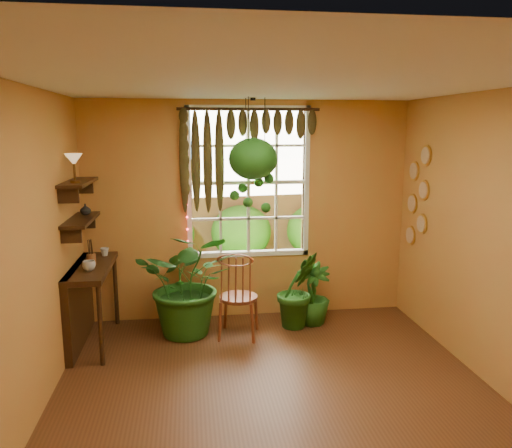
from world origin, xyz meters
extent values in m
plane|color=#5B311A|center=(0.00, 0.00, 0.00)|extent=(4.50, 4.50, 0.00)
plane|color=white|center=(0.00, 0.00, 2.70)|extent=(4.50, 4.50, 0.00)
plane|color=#C69243|center=(0.00, 2.25, 1.35)|extent=(4.00, 0.00, 4.00)
plane|color=#C69243|center=(-2.00, 0.00, 1.35)|extent=(0.00, 4.50, 4.50)
plane|color=#C69243|center=(2.00, 0.00, 1.35)|extent=(0.00, 4.50, 4.50)
cube|color=white|center=(0.00, 2.28, 1.70)|extent=(1.52, 0.10, 1.86)
cube|color=white|center=(0.00, 2.31, 1.70)|extent=(1.38, 0.01, 1.78)
cylinder|color=#39200F|center=(0.00, 2.17, 2.58)|extent=(1.70, 0.04, 0.04)
cube|color=#39200F|center=(-1.80, 1.60, 0.87)|extent=(0.40, 1.20, 0.06)
cube|color=#39200F|center=(-1.96, 1.60, 0.45)|extent=(0.08, 1.18, 0.90)
cylinder|color=#39200F|center=(-1.64, 1.05, 0.43)|extent=(0.05, 0.05, 0.86)
cylinder|color=#39200F|center=(-1.64, 2.15, 0.43)|extent=(0.05, 0.05, 0.86)
cube|color=#39200F|center=(-1.88, 1.60, 1.40)|extent=(0.25, 0.90, 0.04)
cube|color=#39200F|center=(-1.88, 1.60, 1.80)|extent=(0.25, 0.90, 0.04)
cube|color=#1C5718|center=(0.00, 7.25, -0.02)|extent=(14.00, 10.00, 0.04)
cube|color=brown|center=(0.00, 5.45, 0.90)|extent=(12.00, 0.10, 1.80)
plane|color=#88BBE3|center=(0.00, 9.05, 1.55)|extent=(12.00, 0.00, 12.00)
cylinder|color=brown|center=(-0.20, 1.60, 0.46)|extent=(0.53, 0.53, 0.04)
torus|color=brown|center=(-0.25, 1.41, 0.95)|extent=(0.41, 0.14, 0.41)
imported|color=#1B4F15|center=(-0.75, 1.72, 0.62)|extent=(1.26, 1.14, 1.24)
imported|color=#1B4F15|center=(0.53, 1.77, 0.46)|extent=(0.60, 0.54, 0.93)
imported|color=#1B4F15|center=(0.73, 1.85, 0.38)|extent=(0.49, 0.49, 0.75)
ellipsoid|color=black|center=(0.01, 1.90, 1.93)|extent=(0.33, 0.33, 0.20)
ellipsoid|color=#1B4F15|center=(0.01, 1.90, 2.01)|extent=(0.56, 0.56, 0.48)
imported|color=silver|center=(-1.78, 1.38, 0.95)|extent=(0.15, 0.15, 0.10)
imported|color=beige|center=(-1.72, 2.00, 0.95)|extent=(0.11, 0.11, 0.09)
cylinder|color=brown|center=(-1.80, 1.62, 0.96)|extent=(0.10, 0.10, 0.12)
imported|color=#B2AD99|center=(-1.87, 1.83, 1.48)|extent=(0.13, 0.13, 0.12)
cylinder|color=#553718|center=(-1.86, 1.38, 1.83)|extent=(0.10, 0.10, 0.03)
cylinder|color=#553718|center=(-1.86, 1.38, 1.93)|extent=(0.02, 0.02, 0.18)
cone|color=slate|center=(-1.86, 1.38, 2.05)|extent=(0.18, 0.18, 0.12)
camera|label=1|loc=(-0.73, -3.81, 2.35)|focal=35.00mm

